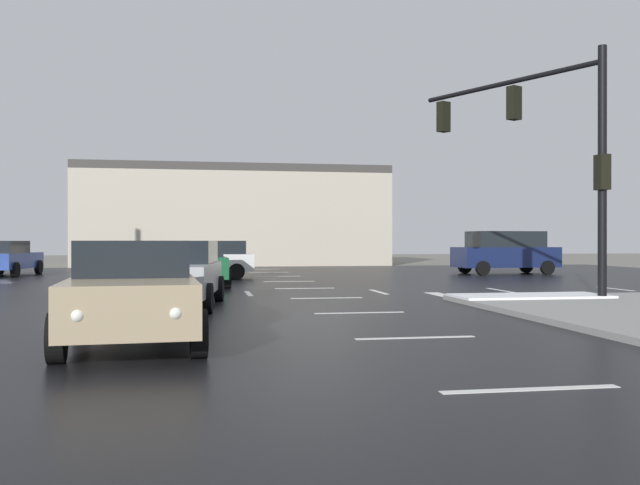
# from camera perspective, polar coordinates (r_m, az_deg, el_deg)

# --- Properties ---
(ground_plane) EXTENTS (120.00, 120.00, 0.00)m
(ground_plane) POSITION_cam_1_polar(r_m,az_deg,el_deg) (21.26, -0.44, -4.17)
(ground_plane) COLOR slate
(road_asphalt) EXTENTS (44.00, 44.00, 0.02)m
(road_asphalt) POSITION_cam_1_polar(r_m,az_deg,el_deg) (21.25, -0.44, -4.15)
(road_asphalt) COLOR black
(road_asphalt) RESTS_ON ground_plane
(snow_strip_curbside) EXTENTS (4.00, 1.60, 0.06)m
(snow_strip_curbside) POSITION_cam_1_polar(r_m,az_deg,el_deg) (18.97, 16.74, -4.19)
(snow_strip_curbside) COLOR white
(snow_strip_curbside) RESTS_ON sidewalk_corner
(lane_markings) EXTENTS (36.15, 36.15, 0.01)m
(lane_markings) POSITION_cam_1_polar(r_m,az_deg,el_deg) (20.15, 3.60, -4.35)
(lane_markings) COLOR silver
(lane_markings) RESTS_ON road_asphalt
(traffic_signal_mast) EXTENTS (2.91, 5.71, 6.42)m
(traffic_signal_mast) POSITION_cam_1_polar(r_m,az_deg,el_deg) (20.29, 17.93, 8.19)
(traffic_signal_mast) COLOR black
(traffic_signal_mast) RESTS_ON sidewalk_corner
(strip_building_background) EXTENTS (19.65, 8.00, 6.39)m
(strip_building_background) POSITION_cam_1_polar(r_m,az_deg,el_deg) (46.93, -7.09, 2.09)
(strip_building_background) COLOR #BCB29E
(strip_building_background) RESTS_ON ground_plane
(sedan_blue) EXTENTS (2.39, 4.67, 1.58)m
(sedan_blue) POSITION_cam_1_polar(r_m,az_deg,el_deg) (34.47, -24.24, -1.11)
(sedan_blue) COLOR navy
(sedan_blue) RESTS_ON road_asphalt
(sedan_silver) EXTENTS (2.42, 4.68, 1.58)m
(sedan_silver) POSITION_cam_1_polar(r_m,az_deg,el_deg) (17.23, -11.58, -2.34)
(sedan_silver) COLOR #B7BABF
(sedan_silver) RESTS_ON road_asphalt
(suv_navy) EXTENTS (4.91, 2.35, 2.03)m
(suv_navy) POSITION_cam_1_polar(r_m,az_deg,el_deg) (34.38, 14.87, -0.71)
(suv_navy) COLOR #141E47
(suv_navy) RESTS_ON road_asphalt
(sedan_tan) EXTENTS (2.25, 4.62, 1.58)m
(sedan_tan) POSITION_cam_1_polar(r_m,az_deg,el_deg) (11.24, -14.99, -3.66)
(sedan_tan) COLOR tan
(sedan_tan) RESTS_ON road_asphalt
(sedan_green) EXTENTS (2.13, 4.58, 1.58)m
(sedan_green) POSITION_cam_1_polar(r_m,az_deg,el_deg) (24.94, -9.88, -1.58)
(sedan_green) COLOR #195933
(sedan_green) RESTS_ON road_asphalt
(sedan_white) EXTENTS (4.57, 2.11, 1.58)m
(sedan_white) POSITION_cam_1_polar(r_m,az_deg,el_deg) (29.47, -9.48, -1.31)
(sedan_white) COLOR white
(sedan_white) RESTS_ON road_asphalt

